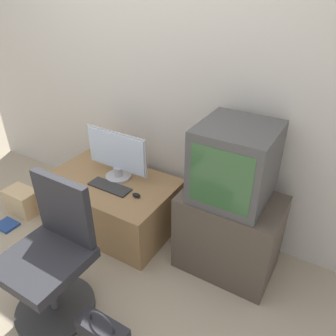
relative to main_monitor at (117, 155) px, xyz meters
The scene contains 11 objects.
ground_plane 1.19m from the main_monitor, 80.03° to the right, with size 12.00×12.00×0.00m, color tan.
wall_back 0.75m from the main_monitor, 63.22° to the left, with size 4.40×0.05×2.60m.
desk 0.44m from the main_monitor, 111.93° to the right, with size 1.09×0.69×0.44m.
side_stand 1.07m from the main_monitor, ahead, with size 0.69×0.46×0.62m.
main_monitor is the anchor object (origin of this frame).
keyboard 0.26m from the main_monitor, 77.50° to the right, with size 0.36×0.13×0.01m.
mouse 0.39m from the main_monitor, 27.93° to the right, with size 0.07×0.04×0.03m.
crt_tv 1.02m from the main_monitor, ahead, with size 0.48×0.49×0.51m.
office_chair 0.98m from the main_monitor, 77.19° to the right, with size 0.51×0.51×0.92m.
cardboard_box_lower 1.08m from the main_monitor, 154.94° to the right, with size 0.30×0.19×0.23m.
book 1.20m from the main_monitor, 142.36° to the right, with size 0.18×0.15×0.02m.
Camera 1 is at (1.39, -0.81, 1.92)m, focal length 35.00 mm.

